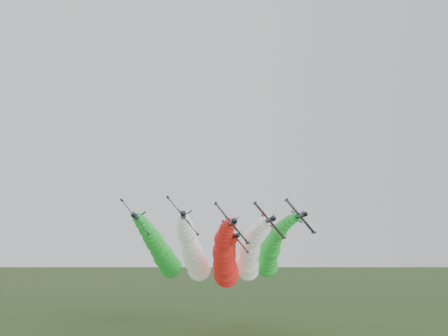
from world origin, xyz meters
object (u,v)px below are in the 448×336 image
Objects in this scene: jet_outer_left at (163,255)px; jet_lead at (225,263)px; jet_inner_left at (194,256)px; jet_inner_right at (249,257)px; jet_outer_right at (270,254)px; jet_trail at (228,265)px.

jet_lead is at bearing -36.33° from jet_outer_left.
jet_inner_left reaches higher than jet_inner_right.
jet_lead is 1.00× the size of jet_inner_right.
jet_lead is at bearing -137.84° from jet_inner_right.
jet_outer_left reaches higher than jet_inner_right.
jet_outer_right is 1.01× the size of jet_trail.
jet_outer_left is at bearing 166.91° from jet_inner_right.
jet_outer_left is (-32.37, 7.52, 0.93)m from jet_inner_right.
jet_outer_left is (-22.45, 16.51, 2.76)m from jet_lead.
jet_inner_right is at bearing -143.50° from jet_outer_right.
jet_outer_left reaches higher than jet_trail.
jet_inner_right is 16.82m from jet_trail.
jet_inner_right is (9.92, 8.98, 1.83)m from jet_lead.
jet_lead is 1.00× the size of jet_outer_right.
jet_lead is 11.85m from jet_inner_left.
jet_inner_right is 1.00× the size of jet_trail.
jet_inner_right reaches higher than jet_trail.
jet_inner_left is 20.86m from jet_inner_right.
jet_inner_left reaches higher than jet_trail.
jet_outer_right is at bearing -28.52° from jet_trail.
jet_inner_left is 1.00× the size of jet_outer_right.
jet_trail is (-6.62, 15.17, -2.96)m from jet_inner_right.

